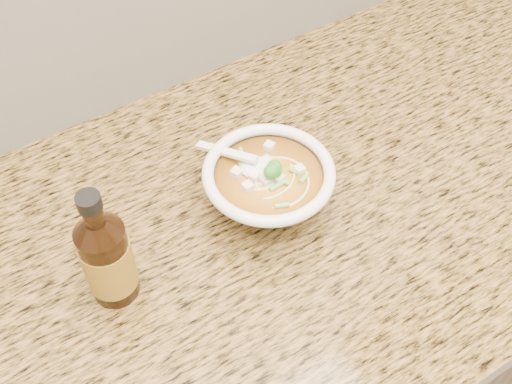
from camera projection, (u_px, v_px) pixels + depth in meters
cabinet at (249, 366)px, 1.25m from camera, size 4.00×0.65×0.86m
counter_slab at (247, 231)px, 0.90m from camera, size 4.00×0.68×0.04m
soup_bowl at (268, 188)px, 0.87m from camera, size 0.18×0.19×0.10m
hot_sauce_bottle at (107, 258)px, 0.77m from camera, size 0.08×0.08×0.19m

